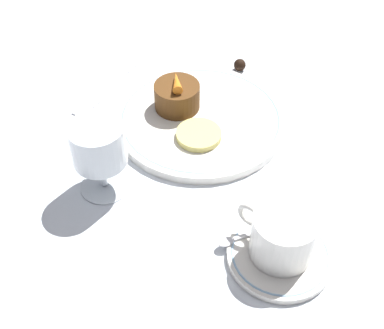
{
  "coord_description": "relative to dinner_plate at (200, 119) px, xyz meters",
  "views": [
    {
      "loc": [
        -0.36,
        0.48,
        0.57
      ],
      "look_at": [
        -0.04,
        0.07,
        0.04
      ],
      "focal_mm": 50.0,
      "sensor_mm": 36.0,
      "label": 1
    }
  ],
  "objects": [
    {
      "name": "ground_plane",
      "position": [
        -0.03,
        0.04,
        -0.01
      ],
      "size": [
        3.0,
        3.0,
        0.0
      ],
      "primitive_type": "plane",
      "color": "white"
    },
    {
      "name": "dinner_plate",
      "position": [
        0.0,
        0.0,
        0.0
      ],
      "size": [
        0.27,
        0.27,
        0.01
      ],
      "color": "white",
      "rests_on": "ground_plane"
    },
    {
      "name": "saucer",
      "position": [
        -0.24,
        0.15,
        -0.0
      ],
      "size": [
        0.13,
        0.13,
        0.01
      ],
      "color": "white",
      "rests_on": "ground_plane"
    },
    {
      "name": "coffee_cup",
      "position": [
        -0.23,
        0.14,
        0.04
      ],
      "size": [
        0.11,
        0.08,
        0.07
      ],
      "color": "white",
      "rests_on": "saucer"
    },
    {
      "name": "spoon",
      "position": [
        -0.19,
        0.14,
        0.0
      ],
      "size": [
        0.07,
        0.11,
        0.0
      ],
      "color": "silver",
      "rests_on": "saucer"
    },
    {
      "name": "wine_glass",
      "position": [
        0.03,
        0.19,
        0.07
      ],
      "size": [
        0.07,
        0.07,
        0.11
      ],
      "color": "silver",
      "rests_on": "ground_plane"
    },
    {
      "name": "fork",
      "position": [
        0.18,
        0.04,
        -0.01
      ],
      "size": [
        0.04,
        0.19,
        0.01
      ],
      "color": "silver",
      "rests_on": "ground_plane"
    },
    {
      "name": "dessert_cake",
      "position": [
        0.04,
        0.0,
        0.03
      ],
      "size": [
        0.07,
        0.07,
        0.04
      ],
      "color": "#563314",
      "rests_on": "dinner_plate"
    },
    {
      "name": "carrot_garnish",
      "position": [
        0.04,
        0.0,
        0.06
      ],
      "size": [
        0.04,
        0.04,
        0.02
      ],
      "color": "orange",
      "rests_on": "dessert_cake"
    },
    {
      "name": "pineapple_slice",
      "position": [
        -0.03,
        0.04,
        0.01
      ],
      "size": [
        0.07,
        0.07,
        0.01
      ],
      "color": "#EFE075",
      "rests_on": "dinner_plate"
    },
    {
      "name": "chocolate_truffle",
      "position": [
        0.03,
        -0.16,
        0.0
      ],
      "size": [
        0.02,
        0.02,
        0.02
      ],
      "color": "black",
      "rests_on": "ground_plane"
    }
  ]
}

